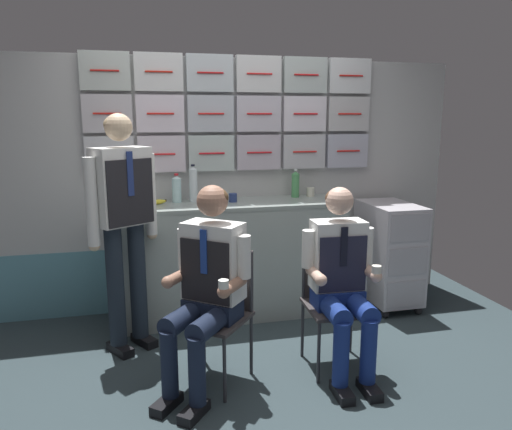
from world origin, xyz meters
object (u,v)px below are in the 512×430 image
folding_chair_right (332,290)px  coffee_cup_white (211,201)px  sparkling_bottle_green (193,184)px  snack_banana (156,202)px  crew_member_right (342,275)px  crew_member_standing (123,213)px  crew_member_left (207,280)px  service_trolley (389,252)px  folding_chair_left (220,300)px

folding_chair_right → coffee_cup_white: coffee_cup_white is taller
sparkling_bottle_green → snack_banana: bearing=-167.7°
crew_member_right → crew_member_standing: (-1.35, 0.68, 0.34)m
crew_member_left → folding_chair_right: 0.90m
crew_member_standing → snack_banana: 0.55m
folding_chair_right → snack_banana: (-1.11, 1.01, 0.48)m
crew_member_right → snack_banana: crew_member_right is taller
folding_chair_right → crew_member_standing: bearing=159.2°
service_trolley → crew_member_standing: (-2.24, -0.32, 0.51)m
snack_banana → sparkling_bottle_green: bearing=12.3°
folding_chair_right → crew_member_right: bearing=-92.4°
folding_chair_left → snack_banana: bearing=108.5°
folding_chair_left → crew_member_left: (-0.10, -0.12, 0.18)m
crew_member_standing → service_trolley: bearing=8.2°
crew_member_left → sparkling_bottle_green: size_ratio=4.08×
coffee_cup_white → crew_member_left: bearing=-100.3°
snack_banana → coffee_cup_white: bearing=-22.7°
folding_chair_right → snack_banana: bearing=137.7°
crew_member_right → snack_banana: bearing=133.3°
folding_chair_left → folding_chair_right: size_ratio=1.00×
sparkling_bottle_green → folding_chair_right: bearing=-53.3°
folding_chair_right → folding_chair_left: bearing=-179.2°
folding_chair_right → sparkling_bottle_green: size_ratio=2.69×
service_trolley → folding_chair_right: size_ratio=1.11×
crew_member_left → coffee_cup_white: 1.04m
crew_member_left → crew_member_standing: crew_member_standing is taller
sparkling_bottle_green → crew_member_right: bearing=-57.3°
crew_member_right → sparkling_bottle_green: 1.54m
service_trolley → folding_chair_right: bearing=-136.4°
folding_chair_left → sparkling_bottle_green: sparkling_bottle_green is taller
crew_member_standing → sparkling_bottle_green: 0.80m
crew_member_right → service_trolley: bearing=48.4°
service_trolley → crew_member_standing: crew_member_standing is taller
crew_member_left → coffee_cup_white: (0.18, 0.97, 0.32)m
folding_chair_left → folding_chair_right: bearing=0.8°
folding_chair_left → sparkling_bottle_green: bearing=91.8°
sparkling_bottle_green → coffee_cup_white: (0.11, -0.24, -0.11)m
sparkling_bottle_green → coffee_cup_white: sparkling_bottle_green is taller
crew_member_standing → sparkling_bottle_green: size_ratio=5.44×
coffee_cup_white → snack_banana: 0.46m
folding_chair_left → crew_member_standing: 0.93m
crew_member_left → crew_member_right: 0.87m
folding_chair_left → folding_chair_right: 0.77m
service_trolley → crew_member_standing: 2.32m
crew_member_left → folding_chair_right: size_ratio=1.52×
folding_chair_left → coffee_cup_white: bearing=84.8°
folding_chair_left → coffee_cup_white: coffee_cup_white is taller
sparkling_bottle_green → crew_member_left: bearing=-93.1°
crew_member_standing → coffee_cup_white: (0.66, 0.32, 0.00)m
folding_chair_left → crew_member_left: bearing=-128.7°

